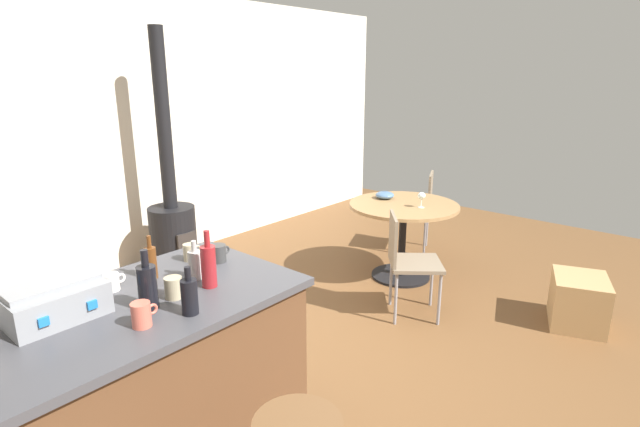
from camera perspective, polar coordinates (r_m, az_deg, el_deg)
name	(u,v)px	position (r m, az deg, el deg)	size (l,w,h in m)	color
ground_plane	(344,366)	(3.53, 2.79, -17.17)	(8.80, 8.80, 0.00)	brown
back_wall	(116,134)	(5.18, -22.43, 8.44)	(8.00, 0.10, 2.70)	silver
kitchen_island	(143,391)	(2.65, -19.75, -18.67)	(1.50, 0.87, 0.93)	brown
dining_table	(403,221)	(4.74, 9.57, -0.90)	(1.02, 1.02, 0.74)	black
folding_chair_near	(418,204)	(5.52, 11.27, 1.03)	(0.53, 0.53, 0.88)	#7F705B
folding_chair_far	(407,257)	(4.03, 10.02, -5.02)	(0.56, 0.56, 0.85)	#7F705B
wood_stove	(172,220)	(4.96, -16.69, -0.78)	(0.44, 0.45, 2.32)	black
toolbox	(54,301)	(2.38, -28.36, -8.88)	(0.38, 0.28, 0.16)	gray
bottle_1	(189,296)	(2.21, -14.83, -9.16)	(0.07, 0.07, 0.22)	black
bottle_2	(209,265)	(2.44, -12.73, -5.83)	(0.07, 0.07, 0.28)	maroon
bottle_3	(151,262)	(2.62, -18.93, -5.30)	(0.06, 0.06, 0.23)	#603314
bottle_4	(195,264)	(2.56, -14.21, -5.69)	(0.07, 0.07, 0.20)	#B7B2AD
bottle_5	(147,286)	(2.30, -19.29, -7.91)	(0.08, 0.08, 0.27)	black
cup_0	(190,252)	(2.82, -14.74, -4.33)	(0.11, 0.07, 0.09)	tan
cup_1	(174,287)	(2.39, -16.51, -8.18)	(0.12, 0.08, 0.10)	tan
cup_2	(218,253)	(2.77, -11.64, -4.51)	(0.12, 0.09, 0.10)	#383838
cup_3	(142,314)	(2.18, -19.88, -10.90)	(0.12, 0.08, 0.10)	#DB6651
cup_4	(111,282)	(2.57, -22.94, -7.28)	(0.11, 0.08, 0.08)	white
wine_glass	(422,196)	(4.57, 11.64, 1.96)	(0.07, 0.07, 0.14)	silver
serving_bowl	(385,195)	(4.86, 7.48, 2.12)	(0.18, 0.18, 0.07)	#4C7099
cardboard_box	(578,301)	(4.42, 27.64, -8.96)	(0.46, 0.39, 0.40)	tan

